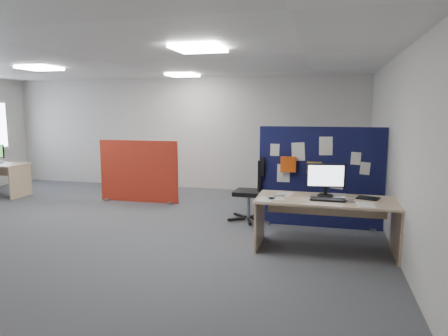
% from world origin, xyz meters
% --- Properties ---
extents(floor, '(9.00, 9.00, 0.00)m').
position_xyz_m(floor, '(0.00, 0.00, 0.00)').
color(floor, '#4E5055').
rests_on(floor, ground).
extents(ceiling, '(9.00, 7.00, 0.02)m').
position_xyz_m(ceiling, '(0.00, 0.00, 2.70)').
color(ceiling, white).
rests_on(ceiling, wall_back).
extents(wall_back, '(9.00, 0.02, 2.70)m').
position_xyz_m(wall_back, '(0.00, 3.50, 1.35)').
color(wall_back, silver).
rests_on(wall_back, floor).
extents(wall_right, '(0.02, 7.00, 2.70)m').
position_xyz_m(wall_right, '(4.50, 0.00, 1.35)').
color(wall_right, silver).
rests_on(wall_right, floor).
extents(ceiling_lights, '(4.10, 4.10, 0.04)m').
position_xyz_m(ceiling_lights, '(0.33, 0.67, 2.67)').
color(ceiling_lights, white).
rests_on(ceiling_lights, ceiling).
extents(navy_divider, '(2.01, 0.30, 1.66)m').
position_xyz_m(navy_divider, '(3.46, 0.82, 0.83)').
color(navy_divider, '#0F103A').
rests_on(navy_divider, floor).
extents(main_desk, '(1.87, 0.83, 0.73)m').
position_xyz_m(main_desk, '(3.58, -0.31, 0.56)').
color(main_desk, tan).
rests_on(main_desk, floor).
extents(monitor_main, '(0.52, 0.22, 0.46)m').
position_xyz_m(monitor_main, '(3.57, -0.18, 0.98)').
color(monitor_main, black).
rests_on(monitor_main, main_desk).
extents(keyboard, '(0.45, 0.19, 0.02)m').
position_xyz_m(keyboard, '(3.60, -0.44, 0.74)').
color(keyboard, black).
rests_on(keyboard, main_desk).
extents(mouse, '(0.11, 0.08, 0.03)m').
position_xyz_m(mouse, '(3.88, -0.46, 0.74)').
color(mouse, gray).
rests_on(mouse, main_desk).
extents(paper_tray, '(0.33, 0.30, 0.01)m').
position_xyz_m(paper_tray, '(4.13, -0.19, 0.74)').
color(paper_tray, black).
rests_on(paper_tray, main_desk).
extents(red_divider, '(1.73, 0.30, 1.30)m').
position_xyz_m(red_divider, '(-0.24, 1.75, 0.64)').
color(red_divider, '#AA2416').
rests_on(red_divider, floor).
extents(office_chair, '(0.72, 0.74, 1.12)m').
position_xyz_m(office_chair, '(2.39, 0.90, 0.64)').
color(office_chair, black).
rests_on(office_chair, floor).
extents(desk_papers, '(1.52, 0.81, 0.00)m').
position_xyz_m(desk_papers, '(3.30, -0.38, 0.73)').
color(desk_papers, white).
rests_on(desk_papers, main_desk).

